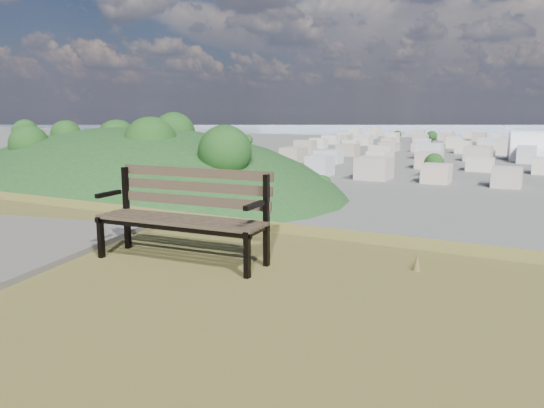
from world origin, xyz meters
The scene contains 4 objects.
park_bench centered at (0.16, 2.46, 25.54)m, with size 1.85×0.71×0.95m.
green_wooded_hill centered at (-119.47, 131.17, 0.12)m, with size 166.89×133.51×83.45m.
city_trees centered at (-26.39, 319.00, 4.83)m, with size 406.52×387.20×9.98m.
far_hills centered at (-60.92, 1402.93, 25.47)m, with size 2050.00×340.00×60.00m.
Camera 1 is at (3.51, -1.88, 26.55)m, focal length 35.00 mm.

